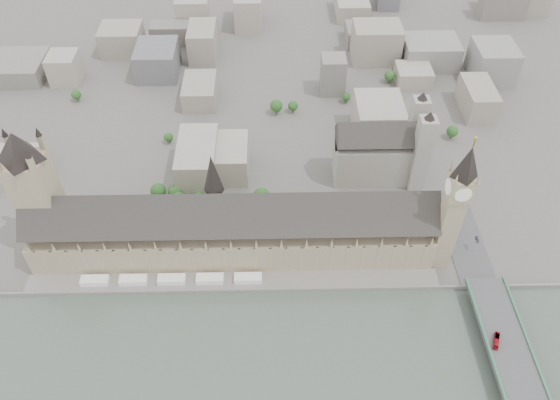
{
  "coord_description": "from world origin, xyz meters",
  "views": [
    {
      "loc": [
        26.7,
        -223.91,
        291.97
      ],
      "look_at": [
        31.92,
        42.83,
        26.21
      ],
      "focal_mm": 35.0,
      "sensor_mm": 36.0,
      "label": 1
    }
  ],
  "objects_px": {
    "elizabeth_tower": "(456,201)",
    "red_bus_north": "(496,341)",
    "palace_of_westminster": "(233,229)",
    "victoria_tower": "(36,190)",
    "car_approach": "(477,240)",
    "westminster_bridge": "(520,390)",
    "westminster_abbey": "(382,151)"
  },
  "relations": [
    {
      "from": "elizabeth_tower",
      "to": "red_bus_north",
      "type": "distance_m",
      "value": 84.48
    },
    {
      "from": "palace_of_westminster",
      "to": "victoria_tower",
      "type": "height_order",
      "value": "victoria_tower"
    },
    {
      "from": "elizabeth_tower",
      "to": "victoria_tower",
      "type": "relative_size",
      "value": 1.07
    },
    {
      "from": "red_bus_north",
      "to": "elizabeth_tower",
      "type": "bearing_deg",
      "value": 126.02
    },
    {
      "from": "victoria_tower",
      "to": "car_approach",
      "type": "relative_size",
      "value": 19.52
    },
    {
      "from": "westminster_bridge",
      "to": "red_bus_north",
      "type": "relative_size",
      "value": 28.42
    },
    {
      "from": "palace_of_westminster",
      "to": "car_approach",
      "type": "bearing_deg",
      "value": -0.85
    },
    {
      "from": "palace_of_westminster",
      "to": "car_approach",
      "type": "height_order",
      "value": "palace_of_westminster"
    },
    {
      "from": "victoria_tower",
      "to": "palace_of_westminster",
      "type": "bearing_deg",
      "value": -2.96
    },
    {
      "from": "westminster_bridge",
      "to": "palace_of_westminster",
      "type": "bearing_deg",
      "value": 146.51
    },
    {
      "from": "palace_of_westminster",
      "to": "elizabeth_tower",
      "type": "bearing_deg",
      "value": -4.85
    },
    {
      "from": "victoria_tower",
      "to": "red_bus_north",
      "type": "bearing_deg",
      "value": -17.35
    },
    {
      "from": "palace_of_westminster",
      "to": "westminster_bridge",
      "type": "bearing_deg",
      "value": -33.49
    },
    {
      "from": "palace_of_westminster",
      "to": "elizabeth_tower",
      "type": "relative_size",
      "value": 2.47
    },
    {
      "from": "elizabeth_tower",
      "to": "westminster_bridge",
      "type": "xyz_separation_m",
      "value": [
        24.0,
        -95.5,
        -52.96
      ]
    },
    {
      "from": "palace_of_westminster",
      "to": "victoria_tower",
      "type": "xyz_separation_m",
      "value": [
        -122.0,
        6.3,
        32.5
      ]
    },
    {
      "from": "palace_of_westminster",
      "to": "red_bus_north",
      "type": "height_order",
      "value": "palace_of_westminster"
    },
    {
      "from": "elizabeth_tower",
      "to": "red_bus_north",
      "type": "xyz_separation_m",
      "value": [
        17.15,
        -68.59,
        -46.24
      ]
    },
    {
      "from": "westminster_abbey",
      "to": "red_bus_north",
      "type": "bearing_deg",
      "value": -74.13
    },
    {
      "from": "elizabeth_tower",
      "to": "westminster_abbey",
      "type": "distance_m",
      "value": 96.91
    },
    {
      "from": "palace_of_westminster",
      "to": "red_bus_north",
      "type": "bearing_deg",
      "value": -27.36
    },
    {
      "from": "red_bus_north",
      "to": "victoria_tower",
      "type": "bearing_deg",
      "value": -175.37
    },
    {
      "from": "westminster_bridge",
      "to": "car_approach",
      "type": "distance_m",
      "value": 104.98
    },
    {
      "from": "palace_of_westminster",
      "to": "elizabeth_tower",
      "type": "height_order",
      "value": "elizabeth_tower"
    },
    {
      "from": "elizabeth_tower",
      "to": "red_bus_north",
      "type": "bearing_deg",
      "value": -75.96
    },
    {
      "from": "westminster_bridge",
      "to": "victoria_tower",
      "type": "bearing_deg",
      "value": 158.22
    },
    {
      "from": "red_bus_north",
      "to": "westminster_abbey",
      "type": "bearing_deg",
      "value": 127.85
    },
    {
      "from": "palace_of_westminster",
      "to": "westminster_bridge",
      "type": "distance_m",
      "value": 195.05
    },
    {
      "from": "westminster_abbey",
      "to": "red_bus_north",
      "type": "height_order",
      "value": "westminster_abbey"
    },
    {
      "from": "car_approach",
      "to": "victoria_tower",
      "type": "bearing_deg",
      "value": -177.6
    },
    {
      "from": "westminster_abbey",
      "to": "victoria_tower",
      "type": "bearing_deg",
      "value": -163.5
    },
    {
      "from": "westminster_bridge",
      "to": "red_bus_north",
      "type": "bearing_deg",
      "value": 104.29
    }
  ]
}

